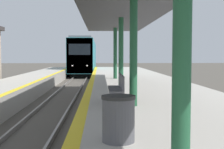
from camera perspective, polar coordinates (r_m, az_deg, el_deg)
The scene contains 4 objects.
train at distance 44.61m, azimuth -5.01°, elevation 3.31°, with size 2.85×23.03×4.66m.
station_canopy at distance 12.41m, azimuth 2.56°, elevation 12.00°, with size 3.73×22.36×3.55m.
trash_bin at distance 5.62m, azimuth 1.19°, elevation -8.05°, with size 0.61×0.61×0.83m.
bench at distance 10.11m, azimuth 1.03°, elevation -2.44°, with size 0.44×1.87×0.92m.
Camera 1 is at (2.14, -1.10, 2.54)m, focal length 50.00 mm.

